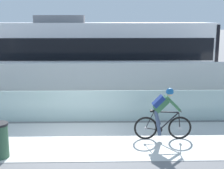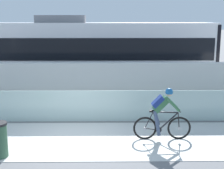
{
  "view_description": "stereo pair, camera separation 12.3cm",
  "coord_description": "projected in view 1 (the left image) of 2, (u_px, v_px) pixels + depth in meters",
  "views": [
    {
      "loc": [
        0.92,
        -9.46,
        3.64
      ],
      "look_at": [
        1.2,
        2.35,
        1.25
      ],
      "focal_mm": 52.24,
      "sensor_mm": 36.0,
      "label": 1
    },
    {
      "loc": [
        1.05,
        -9.47,
        3.64
      ],
      "look_at": [
        1.2,
        2.35,
        1.25
      ],
      "focal_mm": 52.24,
      "sensor_mm": 36.0,
      "label": 2
    }
  ],
  "objects": [
    {
      "name": "cyclist_on_bike",
      "position": [
        163.0,
        114.0,
        9.88
      ],
      "size": [
        1.77,
        0.58,
        1.61
      ],
      "color": "black",
      "rests_on": "ground"
    },
    {
      "name": "concrete_barrier_wall",
      "position": [
        82.0,
        86.0,
        13.36
      ],
      "size": [
        32.0,
        0.36,
        1.89
      ],
      "primitive_type": "cube",
      "color": "silver",
      "rests_on": "ground"
    },
    {
      "name": "tram_rail_near",
      "position": [
        86.0,
        94.0,
        15.98
      ],
      "size": [
        32.0,
        0.08,
        0.01
      ],
      "primitive_type": "cube",
      "color": "#595654",
      "rests_on": "ground"
    },
    {
      "name": "glass_parapet",
      "position": [
        79.0,
        106.0,
        11.68
      ],
      "size": [
        32.0,
        0.05,
        1.13
      ],
      "primitive_type": "cube",
      "color": "#ADC6C1",
      "rests_on": "ground"
    },
    {
      "name": "tram",
      "position": [
        100.0,
        54.0,
        16.33
      ],
      "size": [
        11.06,
        2.54,
        3.81
      ],
      "color": "silver",
      "rests_on": "ground"
    },
    {
      "name": "ground_plane",
      "position": [
        75.0,
        140.0,
        9.97
      ],
      "size": [
        200.0,
        200.0,
        0.0
      ],
      "primitive_type": "plane",
      "color": "slate"
    },
    {
      "name": "bike_path_deck",
      "position": [
        75.0,
        140.0,
        9.97
      ],
      "size": [
        32.0,
        3.2,
        0.01
      ],
      "primitive_type": "cube",
      "color": "beige",
      "rests_on": "ground"
    },
    {
      "name": "tram_rail_far",
      "position": [
        87.0,
        88.0,
        17.39
      ],
      "size": [
        32.0,
        0.08,
        0.01
      ],
      "primitive_type": "cube",
      "color": "#595654",
      "rests_on": "ground"
    }
  ]
}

